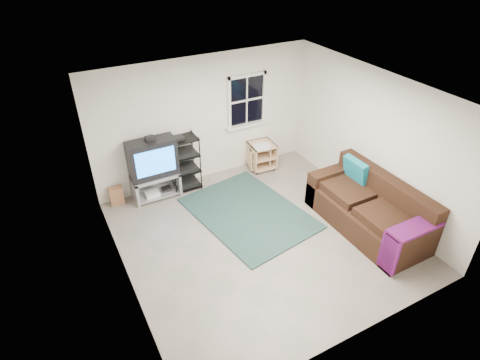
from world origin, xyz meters
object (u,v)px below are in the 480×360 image
side_table_left (258,155)px  side_table_right (261,154)px  tv_unit (153,164)px  sofa (369,210)px  av_rack (184,166)px

side_table_left → side_table_right: 0.09m
tv_unit → side_table_right: (2.40, -0.01, -0.39)m
side_table_left → sofa: 2.82m
side_table_left → tv_unit: bearing=-178.9°
av_rack → side_table_right: av_rack is taller
sofa → side_table_right: bearing=103.0°
side_table_left → side_table_right: size_ratio=0.89×
tv_unit → side_table_right: bearing=-0.2°
side_table_right → tv_unit: bearing=179.8°
tv_unit → side_table_left: size_ratio=2.45×
av_rack → side_table_left: size_ratio=2.14×
av_rack → sofa: bearing=-48.5°
av_rack → sofa: (2.40, -2.72, -0.14)m
tv_unit → side_table_left: 2.41m
av_rack → side_table_right: 1.79m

